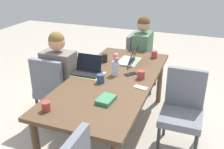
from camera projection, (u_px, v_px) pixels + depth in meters
name	position (u px, v px, depth m)	size (l,w,h in m)	color
ground_plane	(112.00, 132.00, 3.22)	(10.00, 10.00, 0.00)	#B2A899
dining_table	(112.00, 84.00, 2.95)	(2.06, 0.93, 0.73)	brown
chair_far_left_near	(53.00, 87.00, 3.23)	(0.44, 0.44, 0.90)	slate
person_far_left_near	(60.00, 84.00, 3.26)	(0.36, 0.40, 1.19)	#2D2D33
chair_head_right_left_mid	(138.00, 59.00, 4.15)	(0.44, 0.44, 0.90)	slate
person_head_right_left_mid	(142.00, 59.00, 4.06)	(0.40, 0.36, 1.19)	#2D2D33
chair_near_right_near	(183.00, 107.00, 2.80)	(0.44, 0.44, 0.90)	slate
flower_vase	(116.00, 65.00, 2.96)	(0.09, 0.09, 0.26)	silver
placemat_far_left_near	(88.00, 74.00, 3.03)	(0.36, 0.26, 0.00)	#9EBC66
placemat_head_right_left_mid	(129.00, 61.00, 3.42)	(0.36, 0.26, 0.00)	#9EBC66
laptop_far_left_near	(87.00, 70.00, 3.04)	(0.22, 0.32, 0.21)	black
laptop_head_right_left_mid	(130.00, 59.00, 3.36)	(0.32, 0.22, 0.21)	silver
coffee_mug_near_left	(141.00, 75.00, 2.90)	(0.09, 0.09, 0.09)	#AD3D38
coffee_mug_near_right	(154.00, 54.00, 3.52)	(0.08, 0.08, 0.10)	#AD3D38
coffee_mug_centre_left	(105.00, 58.00, 3.37)	(0.07, 0.07, 0.11)	#232328
coffee_mug_centre_right	(46.00, 106.00, 2.28)	(0.08, 0.08, 0.09)	#AD3D38
coffee_mug_far_left	(101.00, 79.00, 2.81)	(0.08, 0.08, 0.10)	#33477A
book_red_cover	(106.00, 100.00, 2.44)	(0.20, 0.14, 0.04)	#3D7F56
phone_black	(131.00, 74.00, 3.02)	(0.15, 0.07, 0.01)	black
phone_silver	(141.00, 87.00, 2.71)	(0.15, 0.07, 0.01)	silver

